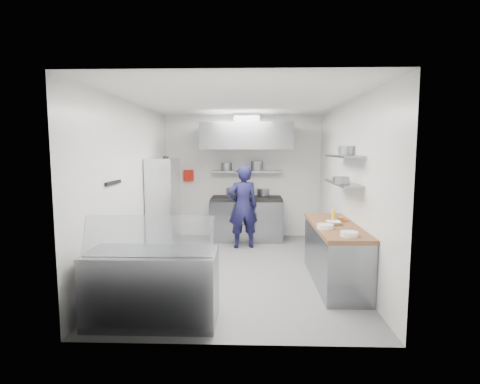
{
  "coord_description": "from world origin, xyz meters",
  "views": [
    {
      "loc": [
        0.21,
        -6.19,
        2.03
      ],
      "look_at": [
        0.0,
        0.6,
        1.25
      ],
      "focal_mm": 28.0,
      "sensor_mm": 36.0,
      "label": 1
    }
  ],
  "objects_px": {
    "display_case": "(153,287)",
    "chef": "(243,207)",
    "gas_range": "(246,220)",
    "wire_rack": "(164,205)"
  },
  "relations": [
    {
      "from": "chef",
      "to": "display_case",
      "type": "bearing_deg",
      "value": 61.67
    },
    {
      "from": "chef",
      "to": "wire_rack",
      "type": "xyz_separation_m",
      "value": [
        -1.57,
        -0.31,
        0.07
      ]
    },
    {
      "from": "chef",
      "to": "display_case",
      "type": "distance_m",
      "value": 3.57
    },
    {
      "from": "wire_rack",
      "to": "display_case",
      "type": "relative_size",
      "value": 1.23
    },
    {
      "from": "chef",
      "to": "display_case",
      "type": "height_order",
      "value": "chef"
    },
    {
      "from": "chef",
      "to": "display_case",
      "type": "xyz_separation_m",
      "value": [
        -0.98,
        -3.4,
        -0.43
      ]
    },
    {
      "from": "gas_range",
      "to": "chef",
      "type": "bearing_deg",
      "value": -95.15
    },
    {
      "from": "display_case",
      "to": "chef",
      "type": "bearing_deg",
      "value": 73.92
    },
    {
      "from": "gas_range",
      "to": "wire_rack",
      "type": "relative_size",
      "value": 0.86
    },
    {
      "from": "gas_range",
      "to": "wire_rack",
      "type": "xyz_separation_m",
      "value": [
        -1.63,
        -1.01,
        0.48
      ]
    }
  ]
}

